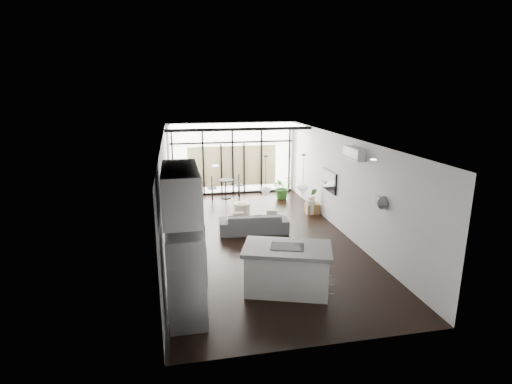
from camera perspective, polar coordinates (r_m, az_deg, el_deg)
name	(u,v)px	position (r m, az deg, el deg)	size (l,w,h in m)	color
floor	(258,237)	(11.37, 0.30, -6.48)	(5.00, 10.00, 0.00)	black
ceiling	(258,138)	(10.68, 0.32, 7.66)	(5.00, 10.00, 0.00)	silver
wall_left	(165,194)	(10.73, -12.87, -0.31)	(0.02, 10.00, 2.80)	#BDBCBF
wall_right	(343,185)	(11.70, 12.39, 0.97)	(0.02, 10.00, 2.80)	#BDBCBF
wall_back	(232,158)	(15.76, -3.42, 4.82)	(5.00, 0.02, 2.80)	#BDBCBF
wall_front	(324,268)	(6.41, 9.65, -10.65)	(5.00, 0.02, 2.80)	#BDBCBF
glazing	(233,159)	(15.65, -3.35, 4.74)	(5.00, 0.20, 2.80)	black
skylight	(236,126)	(14.60, -2.93, 9.45)	(4.70, 1.90, 0.06)	silver
neighbour_building	(233,166)	(15.77, -3.37, 3.71)	(3.50, 0.02, 1.60)	beige
island	(287,269)	(8.41, 4.43, -10.89)	(1.79, 1.06, 0.98)	white
cooktop	(287,247)	(8.21, 4.50, -7.78)	(0.68, 0.45, 0.01)	black
fridge	(187,279)	(7.30, -9.88, -12.14)	(0.66, 0.82, 1.69)	#9E9EA3
appliance_column	(187,241)	(7.87, -9.87, -6.85)	(0.65, 0.68, 2.51)	white
upper_cabinets	(181,192)	(7.10, -10.72, 0.02)	(0.62, 1.75, 0.86)	white
pendant_left	(265,193)	(8.20, 1.37, -0.11)	(0.26, 0.26, 0.18)	silver
pendant_right	(303,191)	(8.41, 6.69, 0.17)	(0.26, 0.26, 0.18)	silver
sofa	(254,220)	(11.62, -0.33, -3.96)	(2.00, 0.58, 0.78)	#4E4D50
console_bench	(251,225)	(11.63, -0.69, -4.80)	(1.41, 0.35, 0.45)	brown
pouf	(242,209)	(13.18, -2.04, -2.49)	(0.53, 0.53, 0.42)	beige
crate	(312,208)	(13.59, 8.00, -2.31)	(0.43, 0.43, 0.33)	brown
plant_tall	(282,190)	(15.17, 3.78, 0.32)	(0.79, 0.88, 0.68)	#285C1F
plant_crate	(312,200)	(13.51, 8.05, -1.16)	(0.30, 0.54, 0.24)	#285C1F
milk_can	(311,205)	(13.45, 7.81, -1.86)	(0.31, 0.31, 0.60)	beige
bistro_set	(226,188)	(15.25, -4.35, 0.56)	(1.61, 0.65, 0.77)	black
tv	(329,181)	(12.60, 10.39, 1.59)	(0.05, 1.10, 0.65)	black
ac_unit	(354,153)	(10.73, 13.82, 5.38)	(0.22, 0.90, 0.30)	silver
framed_art	(166,193)	(10.21, -12.80, -0.20)	(0.04, 0.70, 0.90)	black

